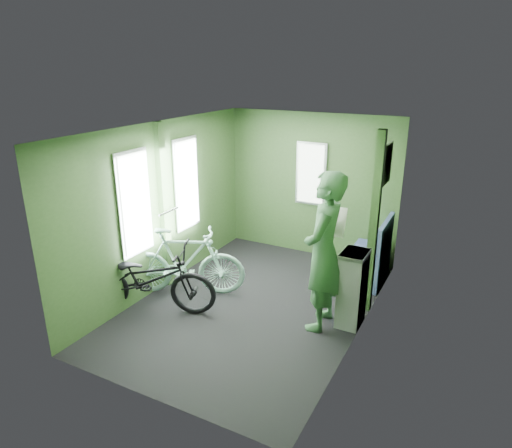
{
  "coord_description": "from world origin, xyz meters",
  "views": [
    {
      "loc": [
        2.49,
        -4.66,
        3.01
      ],
      "look_at": [
        0.0,
        0.1,
        1.1
      ],
      "focal_mm": 32.0,
      "sensor_mm": 36.0,
      "label": 1
    }
  ],
  "objects_px": {
    "bicycle_black": "(151,310)",
    "passenger": "(324,252)",
    "bench_seat": "(369,262)",
    "waste_box": "(352,289)",
    "bicycle_mint": "(186,294)"
  },
  "relations": [
    {
      "from": "bicycle_black",
      "to": "passenger",
      "type": "xyz_separation_m",
      "value": [
        2.03,
        0.7,
        0.95
      ]
    },
    {
      "from": "bench_seat",
      "to": "waste_box",
      "type": "bearing_deg",
      "value": -86.22
    },
    {
      "from": "bicycle_mint",
      "to": "passenger",
      "type": "xyz_separation_m",
      "value": [
        1.89,
        0.14,
        0.95
      ]
    },
    {
      "from": "bicycle_black",
      "to": "waste_box",
      "type": "bearing_deg",
      "value": -88.52
    },
    {
      "from": "bicycle_black",
      "to": "bench_seat",
      "type": "xyz_separation_m",
      "value": [
        2.24,
        2.18,
        0.28
      ]
    },
    {
      "from": "waste_box",
      "to": "passenger",
      "type": "bearing_deg",
      "value": -149.09
    },
    {
      "from": "bicycle_mint",
      "to": "passenger",
      "type": "height_order",
      "value": "passenger"
    },
    {
      "from": "bicycle_mint",
      "to": "bench_seat",
      "type": "height_order",
      "value": "bench_seat"
    },
    {
      "from": "passenger",
      "to": "waste_box",
      "type": "relative_size",
      "value": 2.02
    },
    {
      "from": "bicycle_black",
      "to": "bicycle_mint",
      "type": "height_order",
      "value": "bicycle_mint"
    },
    {
      "from": "passenger",
      "to": "waste_box",
      "type": "height_order",
      "value": "passenger"
    },
    {
      "from": "bicycle_mint",
      "to": "passenger",
      "type": "relative_size",
      "value": 0.86
    },
    {
      "from": "passenger",
      "to": "waste_box",
      "type": "distance_m",
      "value": 0.61
    },
    {
      "from": "bench_seat",
      "to": "bicycle_black",
      "type": "bearing_deg",
      "value": -137.06
    },
    {
      "from": "bicycle_black",
      "to": "bicycle_mint",
      "type": "distance_m",
      "value": 0.58
    }
  ]
}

